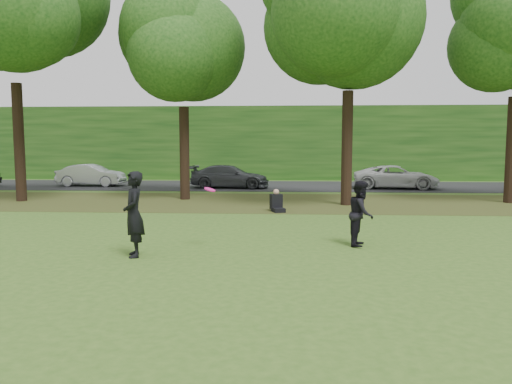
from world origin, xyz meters
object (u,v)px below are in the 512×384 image
at_px(player_left, 134,214).
at_px(player_right, 361,213).
at_px(frisbee, 210,190).
at_px(seated_person, 277,203).

xyz_separation_m(player_left, player_right, (5.25, 1.53, -0.15)).
bearing_deg(frisbee, player_left, -149.91).
height_order(player_left, player_right, player_left).
xyz_separation_m(player_right, frisbee, (-3.68, -0.62, 0.63)).
distance_m(frisbee, seated_person, 6.87).
bearing_deg(player_left, frisbee, 99.63).
relative_size(player_left, player_right, 1.19).
bearing_deg(player_right, frisbee, 114.02).
bearing_deg(seated_person, player_right, -87.75).
bearing_deg(seated_person, frisbee, -120.47).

